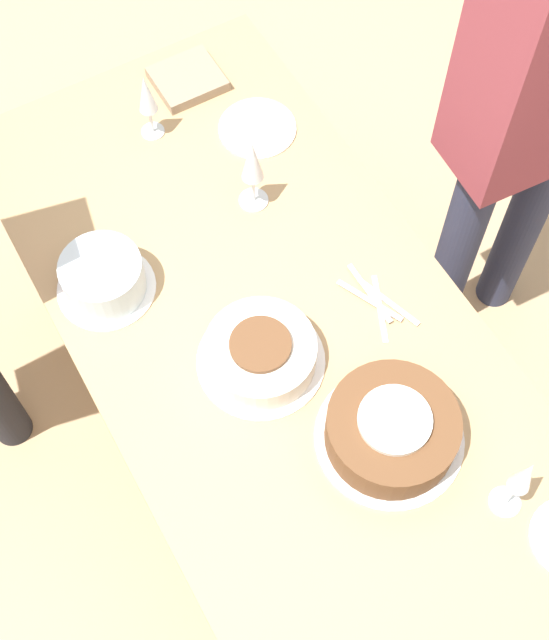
{
  "coord_description": "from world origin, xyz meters",
  "views": [
    {
      "loc": [
        -0.78,
        0.45,
        2.48
      ],
      "look_at": [
        0.0,
        0.0,
        0.8
      ],
      "focal_mm": 50.0,
      "sensor_mm": 36.0,
      "label": 1
    }
  ],
  "objects_px": {
    "cake_center_white": "(261,354)",
    "wine_glass_near": "(252,163)",
    "cake_front_chocolate": "(392,430)",
    "person_cutting": "(547,89)",
    "wine_glass_extra": "(523,478)",
    "cake_back_decorated": "(103,278)",
    "wine_glass_far": "(147,97)"
  },
  "relations": [
    {
      "from": "cake_center_white",
      "to": "wine_glass_near",
      "type": "bearing_deg",
      "value": -27.05
    },
    {
      "from": "cake_front_chocolate",
      "to": "person_cutting",
      "type": "relative_size",
      "value": 0.19
    },
    {
      "from": "wine_glass_extra",
      "to": "cake_back_decorated",
      "type": "bearing_deg",
      "value": 29.7
    },
    {
      "from": "cake_back_decorated",
      "to": "wine_glass_extra",
      "type": "distance_m",
      "value": 0.97
    },
    {
      "from": "cake_front_chocolate",
      "to": "wine_glass_near",
      "type": "xyz_separation_m",
      "value": [
        0.66,
        -0.05,
        0.09
      ]
    },
    {
      "from": "cake_center_white",
      "to": "cake_back_decorated",
      "type": "relative_size",
      "value": 1.25
    },
    {
      "from": "cake_center_white",
      "to": "wine_glass_extra",
      "type": "distance_m",
      "value": 0.59
    },
    {
      "from": "cake_back_decorated",
      "to": "person_cutting",
      "type": "height_order",
      "value": "person_cutting"
    },
    {
      "from": "cake_front_chocolate",
      "to": "person_cutting",
      "type": "height_order",
      "value": "person_cutting"
    },
    {
      "from": "cake_front_chocolate",
      "to": "cake_back_decorated",
      "type": "relative_size",
      "value": 1.39
    },
    {
      "from": "wine_glass_far",
      "to": "wine_glass_near",
      "type": "bearing_deg",
      "value": -159.37
    },
    {
      "from": "cake_front_chocolate",
      "to": "wine_glass_near",
      "type": "distance_m",
      "value": 0.67
    },
    {
      "from": "wine_glass_far",
      "to": "wine_glass_extra",
      "type": "xyz_separation_m",
      "value": [
        -1.2,
        -0.19,
        0.03
      ]
    },
    {
      "from": "cake_center_white",
      "to": "cake_front_chocolate",
      "type": "distance_m",
      "value": 0.32
    },
    {
      "from": "cake_center_white",
      "to": "wine_glass_near",
      "type": "height_order",
      "value": "wine_glass_near"
    },
    {
      "from": "wine_glass_near",
      "to": "wine_glass_extra",
      "type": "bearing_deg",
      "value": -175.14
    },
    {
      "from": "cake_center_white",
      "to": "cake_back_decorated",
      "type": "distance_m",
      "value": 0.39
    },
    {
      "from": "wine_glass_near",
      "to": "cake_back_decorated",
      "type": "bearing_deg",
      "value": 96.58
    },
    {
      "from": "wine_glass_near",
      "to": "cake_front_chocolate",
      "type": "bearing_deg",
      "value": 175.74
    },
    {
      "from": "cake_front_chocolate",
      "to": "wine_glass_extra",
      "type": "xyz_separation_m",
      "value": [
        -0.23,
        -0.12,
        0.1
      ]
    },
    {
      "from": "cake_front_chocolate",
      "to": "cake_center_white",
      "type": "bearing_deg",
      "value": 26.8
    },
    {
      "from": "cake_center_white",
      "to": "cake_front_chocolate",
      "type": "xyz_separation_m",
      "value": [
        -0.28,
        -0.14,
        0.01
      ]
    },
    {
      "from": "cake_front_chocolate",
      "to": "wine_glass_extra",
      "type": "distance_m",
      "value": 0.28
    },
    {
      "from": "cake_center_white",
      "to": "wine_glass_extra",
      "type": "xyz_separation_m",
      "value": [
        -0.51,
        -0.27,
        0.11
      ]
    },
    {
      "from": "cake_front_chocolate",
      "to": "wine_glass_extra",
      "type": "height_order",
      "value": "wine_glass_extra"
    },
    {
      "from": "wine_glass_near",
      "to": "wine_glass_far",
      "type": "height_order",
      "value": "wine_glass_near"
    },
    {
      "from": "cake_center_white",
      "to": "wine_glass_extra",
      "type": "relative_size",
      "value": 1.22
    },
    {
      "from": "wine_glass_near",
      "to": "person_cutting",
      "type": "distance_m",
      "value": 0.67
    },
    {
      "from": "cake_front_chocolate",
      "to": "cake_back_decorated",
      "type": "xyz_separation_m",
      "value": [
        0.61,
        0.36,
        -0.0
      ]
    },
    {
      "from": "cake_back_decorated",
      "to": "wine_glass_extra",
      "type": "xyz_separation_m",
      "value": [
        -0.84,
        -0.48,
        0.1
      ]
    },
    {
      "from": "cake_front_chocolate",
      "to": "wine_glass_far",
      "type": "height_order",
      "value": "wine_glass_far"
    },
    {
      "from": "wine_glass_extra",
      "to": "person_cutting",
      "type": "relative_size",
      "value": 0.14
    }
  ]
}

